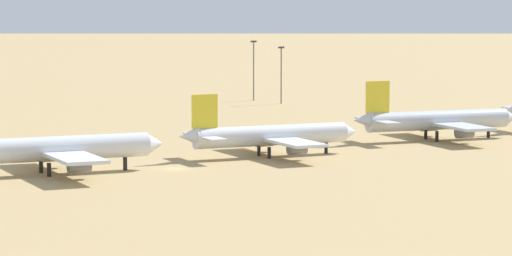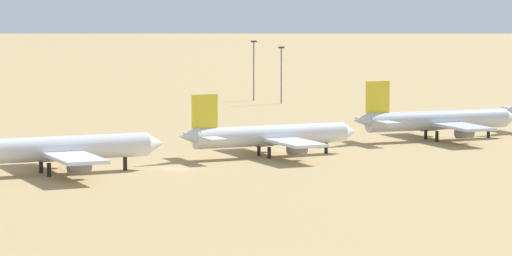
{
  "view_description": "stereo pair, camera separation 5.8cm",
  "coord_description": "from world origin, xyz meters",
  "px_view_note": "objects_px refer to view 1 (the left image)",
  "views": [
    {
      "loc": [
        -113.56,
        -213.93,
        31.93
      ],
      "look_at": [
        19.45,
        4.04,
        6.0
      ],
      "focal_mm": 95.65,
      "sensor_mm": 36.0,
      "label": 1
    },
    {
      "loc": [
        -113.51,
        -213.96,
        31.93
      ],
      "look_at": [
        19.45,
        4.04,
        6.0
      ],
      "focal_mm": 95.65,
      "sensor_mm": 36.0,
      "label": 2
    }
  ],
  "objects_px": {
    "parked_jet_yellow_3": "(269,136)",
    "light_pole_mid": "(254,66)",
    "parked_jet_white_2": "(51,149)",
    "light_pole_west": "(281,71)",
    "parked_jet_yellow_4": "(436,120)"
  },
  "relations": [
    {
      "from": "parked_jet_yellow_3",
      "to": "light_pole_mid",
      "type": "xyz_separation_m",
      "value": [
        66.7,
        115.49,
        5.83
      ]
    },
    {
      "from": "parked_jet_white_2",
      "to": "light_pole_west",
      "type": "relative_size",
      "value": 2.56
    },
    {
      "from": "parked_jet_yellow_4",
      "to": "light_pole_west",
      "type": "height_order",
      "value": "light_pole_west"
    },
    {
      "from": "light_pole_mid",
      "to": "parked_jet_white_2",
      "type": "bearing_deg",
      "value": -133.78
    },
    {
      "from": "light_pole_west",
      "to": "parked_jet_white_2",
      "type": "bearing_deg",
      "value": -137.45
    },
    {
      "from": "parked_jet_yellow_3",
      "to": "parked_jet_white_2",
      "type": "bearing_deg",
      "value": -171.04
    },
    {
      "from": "parked_jet_white_2",
      "to": "parked_jet_yellow_4",
      "type": "distance_m",
      "value": 91.48
    },
    {
      "from": "parked_jet_yellow_3",
      "to": "parked_jet_yellow_4",
      "type": "height_order",
      "value": "parked_jet_yellow_4"
    },
    {
      "from": "parked_jet_yellow_3",
      "to": "parked_jet_yellow_4",
      "type": "bearing_deg",
      "value": 14.19
    },
    {
      "from": "light_pole_mid",
      "to": "parked_jet_yellow_4",
      "type": "bearing_deg",
      "value": -100.9
    },
    {
      "from": "light_pole_mid",
      "to": "parked_jet_yellow_3",
      "type": "bearing_deg",
      "value": -120.01
    },
    {
      "from": "parked_jet_white_2",
      "to": "parked_jet_yellow_3",
      "type": "xyz_separation_m",
      "value": [
        45.59,
        1.67,
        -0.37
      ]
    },
    {
      "from": "light_pole_west",
      "to": "light_pole_mid",
      "type": "relative_size",
      "value": 0.93
    },
    {
      "from": "light_pole_west",
      "to": "light_pole_mid",
      "type": "bearing_deg",
      "value": 95.12
    },
    {
      "from": "parked_jet_white_2",
      "to": "light_pole_mid",
      "type": "relative_size",
      "value": 2.37
    }
  ]
}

